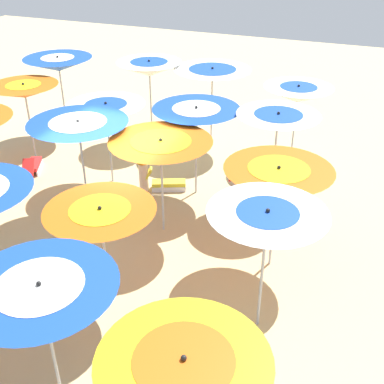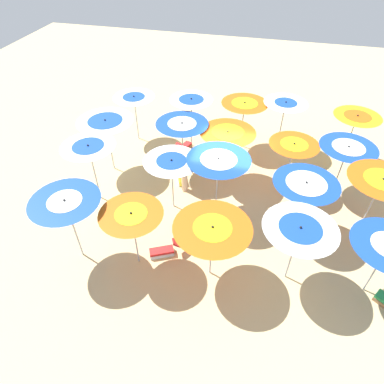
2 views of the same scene
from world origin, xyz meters
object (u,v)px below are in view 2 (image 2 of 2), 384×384
(beach_umbrella_7, at_px, (218,163))
(lounger_1, at_px, (165,250))
(beach_umbrella_2, at_px, (212,231))
(beach_umbrella_18, at_px, (285,106))
(beach_umbrella_19, at_px, (356,120))
(beach_umbrella_8, at_px, (305,186))
(beach_umbrella_11, at_px, (182,127))
(beach_umbrella_1, at_px, (132,218))
(beach_umbrella_3, at_px, (299,233))
(lounger_0, at_px, (181,177))
(beach_umbrella_13, at_px, (293,147))
(beach_umbrella_16, at_px, (191,103))
(beach_umbrella_15, at_px, (134,101))
(beach_ball, at_px, (192,156))
(beach_umbrella_9, at_px, (381,184))
(beach_umbrella_0, at_px, (66,206))
(beach_umbrella_10, at_px, (106,124))
(beach_umbrella_6, at_px, (172,165))
(beach_umbrella_14, at_px, (347,151))
(lounger_2, at_px, (183,147))
(beach_umbrella_5, at_px, (89,151))
(beach_umbrella_17, at_px, (244,106))
(beach_umbrella_12, at_px, (228,136))
(beachgoer_0, at_px, (184,172))

(beach_umbrella_7, bearing_deg, lounger_1, 64.34)
(beach_umbrella_2, relative_size, beach_umbrella_7, 0.94)
(beach_umbrella_18, xyz_separation_m, beach_umbrella_19, (-3.00, 0.18, -0.18))
(beach_umbrella_8, height_order, beach_umbrella_11, beach_umbrella_11)
(beach_umbrella_1, relative_size, beach_umbrella_3, 0.98)
(lounger_0, bearing_deg, beach_umbrella_13, -103.21)
(beach_umbrella_16, bearing_deg, lounger_1, 96.37)
(beach_umbrella_15, bearing_deg, beach_umbrella_11, 145.74)
(beach_ball, bearing_deg, beach_umbrella_3, 129.07)
(beach_umbrella_2, distance_m, beach_umbrella_9, 5.92)
(beach_umbrella_0, height_order, beach_umbrella_8, beach_umbrella_0)
(beach_umbrella_10, bearing_deg, beach_umbrella_6, 152.63)
(beach_umbrella_1, height_order, beach_umbrella_9, beach_umbrella_9)
(beach_umbrella_14, xyz_separation_m, lounger_2, (6.81, -1.19, -1.71))
(beach_umbrella_1, bearing_deg, beach_umbrella_16, -90.18)
(beach_umbrella_5, relative_size, beach_ball, 7.92)
(beach_umbrella_5, xyz_separation_m, beach_umbrella_14, (-9.20, -2.82, -0.37))
(beach_umbrella_1, xyz_separation_m, beach_umbrella_11, (-0.13, -5.19, 0.09))
(beach_umbrella_16, xyz_separation_m, lounger_0, (-0.26, 2.78, -2.03))
(beach_umbrella_10, distance_m, beach_umbrella_17, 6.12)
(beach_umbrella_6, relative_size, beach_umbrella_10, 0.92)
(beach_umbrella_6, xyz_separation_m, beach_umbrella_12, (-1.63, -2.27, 0.07))
(beach_umbrella_5, height_order, beach_umbrella_19, beach_umbrella_5)
(beach_umbrella_6, bearing_deg, beach_umbrella_2, 126.66)
(beach_umbrella_17, bearing_deg, beach_ball, 38.86)
(beach_umbrella_13, xyz_separation_m, lounger_0, (4.30, 0.78, -1.71))
(beach_umbrella_17, bearing_deg, beach_umbrella_19, -179.59)
(beach_umbrella_7, xyz_separation_m, beach_umbrella_10, (4.90, -1.43, 0.03))
(beach_umbrella_16, distance_m, beach_umbrella_19, 7.11)
(beach_umbrella_5, bearing_deg, beach_umbrella_15, -89.21)
(beach_umbrella_11, bearing_deg, beach_umbrella_10, 12.30)
(beach_umbrella_2, xyz_separation_m, lounger_0, (2.12, -4.25, -1.80))
(beach_umbrella_3, distance_m, beach_umbrella_9, 3.80)
(beach_umbrella_9, relative_size, beach_umbrella_11, 1.00)
(beach_umbrella_18, bearing_deg, lounger_0, 42.79)
(beach_umbrella_15, distance_m, lounger_2, 3.10)
(beach_umbrella_12, xyz_separation_m, lounger_0, (1.72, 0.73, -1.89))
(beach_umbrella_0, height_order, beach_umbrella_18, beach_umbrella_0)
(beach_umbrella_5, relative_size, lounger_2, 2.08)
(beach_umbrella_5, relative_size, beach_umbrella_8, 1.15)
(beach_umbrella_10, bearing_deg, beach_umbrella_3, 152.69)
(beach_umbrella_2, distance_m, beach_umbrella_14, 6.73)
(beach_umbrella_19, bearing_deg, beach_umbrella_15, 3.64)
(beach_umbrella_11, xyz_separation_m, beachgoer_0, (-0.42, 1.31, -1.25))
(beach_umbrella_3, distance_m, beach_umbrella_10, 8.64)
(beach_umbrella_3, height_order, beach_umbrella_7, beach_umbrella_7)
(beach_umbrella_15, bearing_deg, beach_umbrella_14, 169.60)
(beach_umbrella_8, xyz_separation_m, beach_umbrella_11, (4.86, -2.41, 0.15))
(beach_umbrella_3, relative_size, beach_umbrella_15, 1.03)
(beach_ball, bearing_deg, beach_umbrella_13, 167.96)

